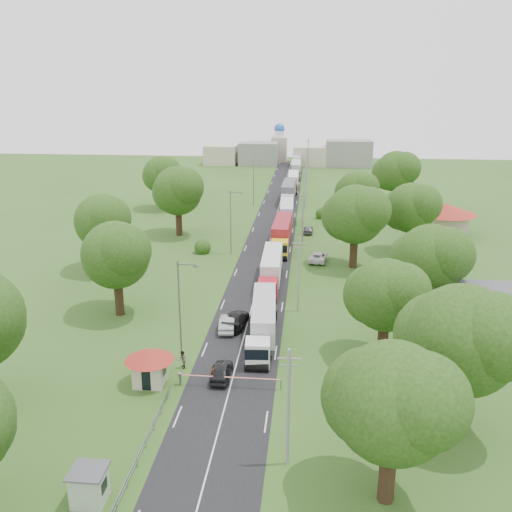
# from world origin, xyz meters

# --- Properties ---
(ground) EXTENTS (260.00, 260.00, 0.00)m
(ground) POSITION_xyz_m (0.00, 0.00, 0.00)
(ground) COLOR #31551C
(ground) RESTS_ON ground
(road) EXTENTS (8.00, 200.00, 0.04)m
(road) POSITION_xyz_m (0.00, 20.00, 0.00)
(road) COLOR black
(road) RESTS_ON ground
(boom_barrier) EXTENTS (9.22, 0.35, 1.18)m
(boom_barrier) POSITION_xyz_m (-1.36, -25.00, 0.89)
(boom_barrier) COLOR slate
(boom_barrier) RESTS_ON ground
(guard_booth) EXTENTS (4.40, 4.40, 3.45)m
(guard_booth) POSITION_xyz_m (-7.20, -25.00, 2.16)
(guard_booth) COLOR #BDB79D
(guard_booth) RESTS_ON ground
(kiosk) EXTENTS (2.30, 2.30, 2.41)m
(kiosk) POSITION_xyz_m (-7.00, -40.00, 1.23)
(kiosk) COLOR #99A593
(kiosk) RESTS_ON ground
(guard_rail) EXTENTS (0.10, 17.00, 1.70)m
(guard_rail) POSITION_xyz_m (-5.00, -35.00, 0.00)
(guard_rail) COLOR slate
(guard_rail) RESTS_ON ground
(info_sign) EXTENTS (0.12, 3.10, 4.10)m
(info_sign) POSITION_xyz_m (5.20, 35.00, 3.00)
(info_sign) COLOR slate
(info_sign) RESTS_ON ground
(pole_0) EXTENTS (1.60, 0.24, 9.00)m
(pole_0) POSITION_xyz_m (5.50, -35.00, 4.68)
(pole_0) COLOR gray
(pole_0) RESTS_ON ground
(pole_1) EXTENTS (1.60, 0.24, 9.00)m
(pole_1) POSITION_xyz_m (5.50, -7.00, 4.68)
(pole_1) COLOR gray
(pole_1) RESTS_ON ground
(pole_2) EXTENTS (1.60, 0.24, 9.00)m
(pole_2) POSITION_xyz_m (5.50, 21.00, 4.68)
(pole_2) COLOR gray
(pole_2) RESTS_ON ground
(pole_3) EXTENTS (1.60, 0.24, 9.00)m
(pole_3) POSITION_xyz_m (5.50, 49.00, 4.68)
(pole_3) COLOR gray
(pole_3) RESTS_ON ground
(pole_4) EXTENTS (1.60, 0.24, 9.00)m
(pole_4) POSITION_xyz_m (5.50, 77.00, 4.68)
(pole_4) COLOR gray
(pole_4) RESTS_ON ground
(pole_5) EXTENTS (1.60, 0.24, 9.00)m
(pole_5) POSITION_xyz_m (5.50, 105.00, 4.68)
(pole_5) COLOR gray
(pole_5) RESTS_ON ground
(lamp_0) EXTENTS (2.03, 0.22, 10.00)m
(lamp_0) POSITION_xyz_m (-5.35, -20.00, 5.55)
(lamp_0) COLOR slate
(lamp_0) RESTS_ON ground
(lamp_1) EXTENTS (2.03, 0.22, 10.00)m
(lamp_1) POSITION_xyz_m (-5.35, 15.00, 5.55)
(lamp_1) COLOR slate
(lamp_1) RESTS_ON ground
(lamp_2) EXTENTS (2.03, 0.22, 10.00)m
(lamp_2) POSITION_xyz_m (-5.35, 50.00, 5.55)
(lamp_2) COLOR slate
(lamp_2) RESTS_ON ground
(tree_0) EXTENTS (8.80, 8.80, 11.07)m
(tree_0) POSITION_xyz_m (11.99, -37.84, 7.22)
(tree_0) COLOR #382616
(tree_0) RESTS_ON ground
(tree_1) EXTENTS (9.60, 9.60, 12.05)m
(tree_1) POSITION_xyz_m (17.99, -29.83, 7.85)
(tree_1) COLOR #382616
(tree_1) RESTS_ON ground
(tree_2) EXTENTS (8.00, 8.00, 10.10)m
(tree_2) POSITION_xyz_m (13.99, -17.86, 6.60)
(tree_2) COLOR #382616
(tree_2) RESTS_ON ground
(tree_3) EXTENTS (8.80, 8.80, 11.07)m
(tree_3) POSITION_xyz_m (19.99, -7.84, 7.22)
(tree_3) COLOR #382616
(tree_3) RESTS_ON ground
(tree_4) EXTENTS (9.60, 9.60, 12.05)m
(tree_4) POSITION_xyz_m (12.99, 10.17, 7.85)
(tree_4) COLOR #382616
(tree_4) RESTS_ON ground
(tree_5) EXTENTS (8.80, 8.80, 11.07)m
(tree_5) POSITION_xyz_m (21.99, 18.16, 7.22)
(tree_5) COLOR #382616
(tree_5) RESTS_ON ground
(tree_6) EXTENTS (8.00, 8.00, 10.10)m
(tree_6) POSITION_xyz_m (14.99, 35.14, 6.60)
(tree_6) COLOR #382616
(tree_6) RESTS_ON ground
(tree_7) EXTENTS (9.60, 9.60, 12.05)m
(tree_7) POSITION_xyz_m (23.99, 50.17, 7.85)
(tree_7) COLOR #382616
(tree_7) RESTS_ON ground
(tree_10) EXTENTS (8.80, 8.80, 11.07)m
(tree_10) POSITION_xyz_m (-15.01, -9.84, 7.22)
(tree_10) COLOR #382616
(tree_10) RESTS_ON ground
(tree_11) EXTENTS (8.80, 8.80, 11.07)m
(tree_11) POSITION_xyz_m (-22.01, 5.16, 7.22)
(tree_11) COLOR #382616
(tree_11) RESTS_ON ground
(tree_12) EXTENTS (9.60, 9.60, 12.05)m
(tree_12) POSITION_xyz_m (-16.01, 25.17, 7.85)
(tree_12) COLOR #382616
(tree_12) RESTS_ON ground
(tree_13) EXTENTS (8.80, 8.80, 11.07)m
(tree_13) POSITION_xyz_m (-24.01, 45.16, 7.22)
(tree_13) COLOR #382616
(tree_13) RESTS_ON ground
(house_brick) EXTENTS (8.60, 6.60, 5.20)m
(house_brick) POSITION_xyz_m (26.00, -12.00, 2.65)
(house_brick) COLOR maroon
(house_brick) RESTS_ON ground
(house_cream) EXTENTS (10.08, 10.08, 5.80)m
(house_cream) POSITION_xyz_m (30.00, 30.00, 3.64)
(house_cream) COLOR #BDB79D
(house_cream) RESTS_ON ground
(distant_town) EXTENTS (52.00, 8.00, 8.00)m
(distant_town) POSITION_xyz_m (0.68, 110.00, 3.49)
(distant_town) COLOR gray
(distant_town) RESTS_ON ground
(church) EXTENTS (5.00, 5.00, 12.30)m
(church) POSITION_xyz_m (-4.00, 118.00, 5.39)
(church) COLOR #BDB79D
(church) RESTS_ON ground
(truck_0) EXTENTS (3.11, 14.08, 3.89)m
(truck_0) POSITION_xyz_m (2.08, -14.97, 2.06)
(truck_0) COLOR white
(truck_0) RESTS_ON ground
(truck_1) EXTENTS (2.61, 14.11, 3.91)m
(truck_1) POSITION_xyz_m (1.72, 1.98, 2.07)
(truck_1) COLOR red
(truck_1) RESTS_ON ground
(truck_2) EXTENTS (2.90, 15.35, 4.25)m
(truck_2) POSITION_xyz_m (2.17, 19.44, 2.25)
(truck_2) COLOR yellow
(truck_2) RESTS_ON ground
(truck_3) EXTENTS (2.77, 13.97, 3.86)m
(truck_3) POSITION_xyz_m (2.21, 34.88, 2.05)
(truck_3) COLOR #1D27AE
(truck_3) RESTS_ON ground
(truck_4) EXTENTS (2.91, 15.47, 4.28)m
(truck_4) POSITION_xyz_m (1.79, 54.29, 2.27)
(truck_4) COLOR #B8B8B8
(truck_4) RESTS_ON ground
(truck_5) EXTENTS (2.59, 14.14, 3.92)m
(truck_5) POSITION_xyz_m (2.30, 69.18, 2.08)
(truck_5) COLOR #B0431B
(truck_5) RESTS_ON ground
(truck_6) EXTENTS (2.62, 14.63, 4.06)m
(truck_6) POSITION_xyz_m (2.39, 88.01, 2.15)
(truck_6) COLOR #256430
(truck_6) RESTS_ON ground
(truck_7) EXTENTS (2.82, 13.49, 3.73)m
(truck_7) POSITION_xyz_m (2.08, 104.46, 1.98)
(truck_7) COLOR silver
(truck_7) RESTS_ON ground
(car_lane_front) EXTENTS (1.77, 4.40, 1.50)m
(car_lane_front) POSITION_xyz_m (-1.00, -23.50, 0.75)
(car_lane_front) COLOR black
(car_lane_front) RESTS_ON ground
(car_lane_mid) EXTENTS (2.01, 4.79, 1.54)m
(car_lane_mid) POSITION_xyz_m (-2.00, -13.00, 0.77)
(car_lane_mid) COLOR #9B9EA3
(car_lane_mid) RESTS_ON ground
(car_lane_rear) EXTENTS (2.75, 5.66, 1.59)m
(car_lane_rear) POSITION_xyz_m (-1.19, -12.00, 0.79)
(car_lane_rear) COLOR black
(car_lane_rear) RESTS_ON ground
(car_verge_near) EXTENTS (3.10, 5.52, 1.46)m
(car_verge_near) POSITION_xyz_m (8.00, 12.31, 0.73)
(car_verge_near) COLOR white
(car_verge_near) RESTS_ON ground
(car_verge_far) EXTENTS (1.75, 4.06, 1.36)m
(car_verge_far) POSITION_xyz_m (6.39, 28.41, 0.68)
(car_verge_far) COLOR #55575C
(car_verge_far) RESTS_ON ground
(pedestrian_near) EXTENTS (0.64, 0.45, 1.66)m
(pedestrian_near) POSITION_xyz_m (-1.54, -24.50, 0.83)
(pedestrian_near) COLOR gray
(pedestrian_near) RESTS_ON ground
(pedestrian_booth) EXTENTS (0.97, 1.05, 1.73)m
(pedestrian_booth) POSITION_xyz_m (-4.93, -22.00, 0.86)
(pedestrian_booth) COLOR gray
(pedestrian_booth) RESTS_ON ground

